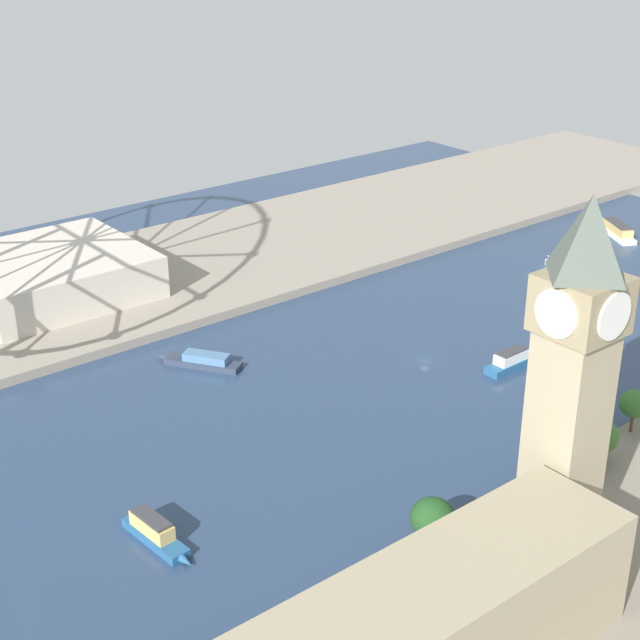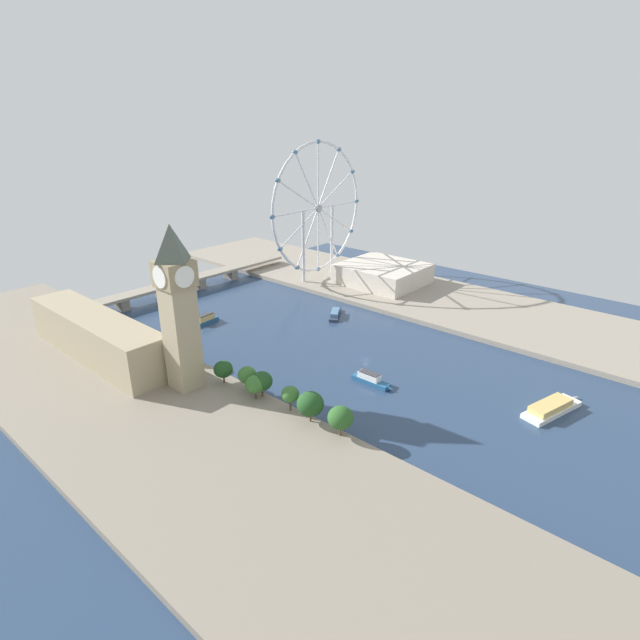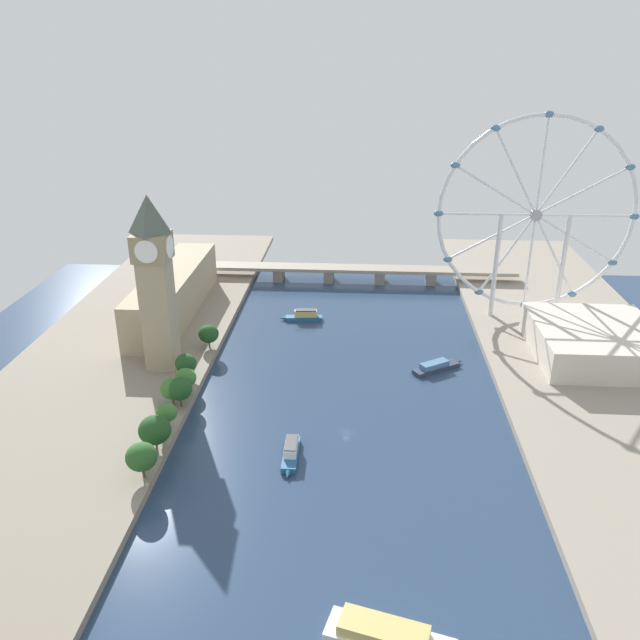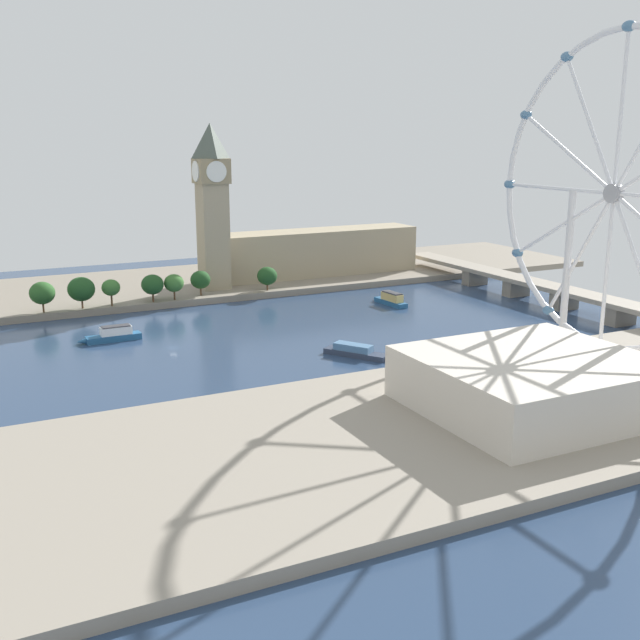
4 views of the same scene
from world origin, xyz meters
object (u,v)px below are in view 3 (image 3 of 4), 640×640
(river_bridge, at_px, (354,271))
(tour_boat_4, at_px, (304,316))
(ferris_wheel, at_px, (535,216))
(tour_boat_0, at_px, (436,367))
(parliament_block, at_px, (174,293))
(tour_boat_3, at_px, (389,636))
(riverside_hall, at_px, (595,342))
(clock_tower, at_px, (155,281))
(tour_boat_1, at_px, (291,452))

(river_bridge, distance_m, tour_boat_4, 68.23)
(ferris_wheel, relative_size, tour_boat_4, 4.52)
(ferris_wheel, bearing_deg, tour_boat_0, -130.29)
(parliament_block, height_order, ferris_wheel, ferris_wheel)
(tour_boat_3, bearing_deg, river_bridge, 107.96)
(riverside_hall, relative_size, tour_boat_3, 1.59)
(ferris_wheel, distance_m, riverside_hall, 69.15)
(clock_tower, bearing_deg, tour_boat_1, -44.05)
(tour_boat_3, bearing_deg, tour_boat_0, 95.01)
(parliament_block, xyz_separation_m, river_bridge, (94.18, 65.17, -7.64))
(clock_tower, relative_size, ferris_wheel, 0.74)
(river_bridge, relative_size, tour_boat_3, 5.32)
(clock_tower, xyz_separation_m, riverside_hall, (193.31, 22.77, -32.64))
(tour_boat_3, bearing_deg, riverside_hall, 73.33)
(tour_boat_0, bearing_deg, parliament_block, 125.62)
(clock_tower, xyz_separation_m, tour_boat_3, (95.02, -135.58, -40.64))
(riverside_hall, relative_size, tour_boat_0, 2.39)
(ferris_wheel, height_order, tour_boat_3, ferris_wheel)
(clock_tower, distance_m, riverside_hall, 197.37)
(ferris_wheel, distance_m, tour_boat_1, 178.55)
(riverside_hall, relative_size, river_bridge, 0.30)
(ferris_wheel, distance_m, river_bridge, 116.98)
(clock_tower, xyz_separation_m, tour_boat_4, (56.69, 63.09, -40.43))
(tour_boat_0, xyz_separation_m, tour_boat_4, (-64.32, 53.47, 0.69))
(ferris_wheel, relative_size, riverside_hall, 1.76)
(ferris_wheel, xyz_separation_m, tour_boat_1, (-108.79, -130.87, -54.02))
(clock_tower, height_order, parliament_block, clock_tower)
(river_bridge, xyz_separation_m, tour_boat_4, (-25.50, -63.12, -4.53))
(riverside_hall, bearing_deg, ferris_wheel, 114.43)
(clock_tower, distance_m, tour_boat_1, 96.84)
(ferris_wheel, height_order, tour_boat_0, ferris_wheel)
(tour_boat_4, bearing_deg, tour_boat_0, 135.93)
(tour_boat_4, bearing_deg, tour_boat_3, 96.58)
(tour_boat_3, relative_size, tour_boat_4, 1.62)
(parliament_block, distance_m, tour_boat_1, 143.98)
(riverside_hall, distance_m, tour_boat_3, 186.55)
(clock_tower, relative_size, tour_boat_0, 3.11)
(river_bridge, relative_size, tour_boat_1, 8.42)
(parliament_block, distance_m, tour_boat_0, 143.17)
(clock_tower, distance_m, river_bridge, 154.83)
(parliament_block, xyz_separation_m, tour_boat_0, (133.00, -51.41, -12.87))
(tour_boat_0, relative_size, tour_boat_1, 1.05)
(riverside_hall, height_order, tour_boat_0, riverside_hall)
(tour_boat_1, xyz_separation_m, tour_boat_3, (31.83, -74.45, -0.04))
(river_bridge, bearing_deg, ferris_wheel, -32.17)
(riverside_hall, height_order, tour_boat_4, riverside_hall)
(clock_tower, xyz_separation_m, river_bridge, (82.19, 126.21, -35.90))
(tour_boat_3, distance_m, tour_boat_4, 202.33)
(river_bridge, xyz_separation_m, tour_boat_1, (-19.00, -187.34, -4.70))
(river_bridge, bearing_deg, tour_boat_3, -87.20)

